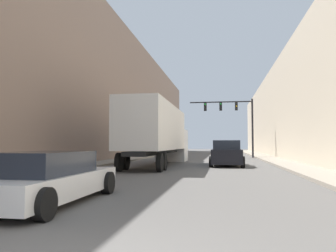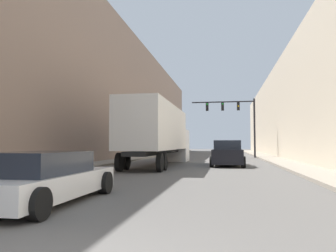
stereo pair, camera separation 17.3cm
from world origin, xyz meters
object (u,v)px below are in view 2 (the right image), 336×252
object	(u,v)px
sedan_car	(44,178)
suv_car	(227,154)
semi_truck	(160,133)
traffic_signal_gantry	(237,115)

from	to	relation	value
sedan_car	suv_car	world-z (taller)	suv_car
semi_truck	traffic_signal_gantry	world-z (taller)	traffic_signal_gantry
suv_car	traffic_signal_gantry	xyz separation A→B (m)	(1.13, 14.22, 3.82)
semi_truck	sedan_car	bearing A→B (deg)	-89.66
traffic_signal_gantry	semi_truck	bearing A→B (deg)	-111.63
suv_car	semi_truck	bearing A→B (deg)	-178.21
traffic_signal_gantry	suv_car	bearing A→B (deg)	-94.55
semi_truck	traffic_signal_gantry	size ratio (longest dim) A/B	1.98
semi_truck	sedan_car	world-z (taller)	semi_truck
suv_car	traffic_signal_gantry	distance (m)	14.77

